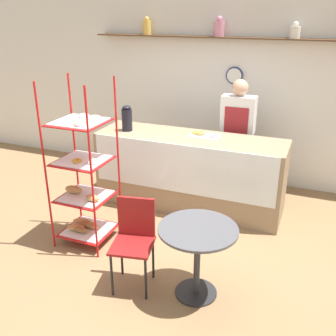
% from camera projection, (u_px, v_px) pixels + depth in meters
% --- Properties ---
extents(ground_plane, '(14.00, 14.00, 0.00)m').
position_uv_depth(ground_plane, '(154.00, 250.00, 4.41)').
color(ground_plane, olive).
extents(back_wall, '(10.00, 0.30, 2.70)m').
position_uv_depth(back_wall, '(216.00, 91.00, 5.91)').
color(back_wall, white).
rests_on(back_wall, ground_plane).
extents(display_counter, '(2.47, 0.72, 0.99)m').
position_uv_depth(display_counter, '(189.00, 172.00, 5.23)').
color(display_counter, '#937A5B').
rests_on(display_counter, ground_plane).
extents(pastry_rack, '(0.59, 0.57, 1.87)m').
position_uv_depth(pastry_rack, '(84.00, 183.00, 4.35)').
color(pastry_rack, '#B71414').
rests_on(pastry_rack, ground_plane).
extents(person_worker, '(0.46, 0.23, 1.65)m').
position_uv_depth(person_worker, '(237.00, 134.00, 5.43)').
color(person_worker, '#282833').
rests_on(person_worker, ground_plane).
extents(cafe_table, '(0.72, 0.72, 0.71)m').
position_uv_depth(cafe_table, '(198.00, 245.00, 3.54)').
color(cafe_table, '#262628').
rests_on(cafe_table, ground_plane).
extents(cafe_chair, '(0.45, 0.45, 0.87)m').
position_uv_depth(cafe_chair, '(134.00, 234.00, 3.72)').
color(cafe_chair, black).
rests_on(cafe_chair, ground_plane).
extents(coffee_carafe, '(0.14, 0.14, 0.34)m').
position_uv_depth(coffee_carafe, '(127.00, 118.00, 5.23)').
color(coffee_carafe, black).
rests_on(coffee_carafe, display_counter).
extents(donut_tray_counter, '(0.39, 0.25, 0.05)m').
position_uv_depth(donut_tray_counter, '(204.00, 135.00, 5.06)').
color(donut_tray_counter, silver).
rests_on(donut_tray_counter, display_counter).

